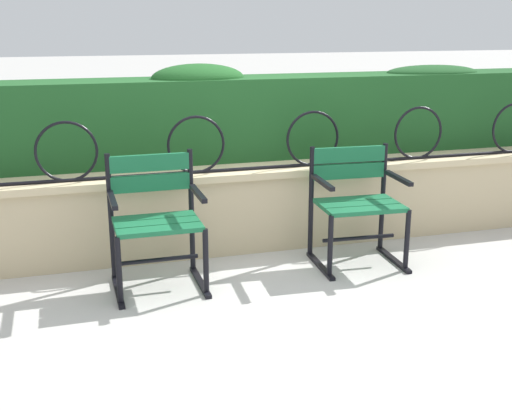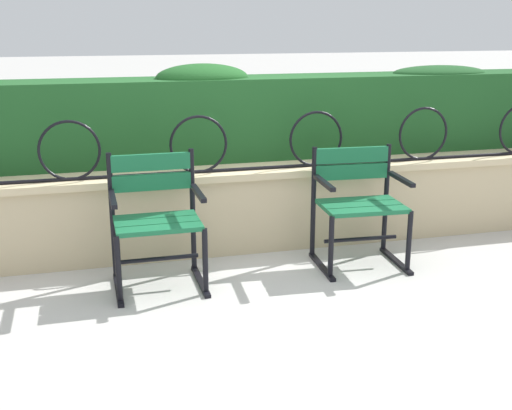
# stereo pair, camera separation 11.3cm
# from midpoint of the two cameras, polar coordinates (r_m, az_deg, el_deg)

# --- Properties ---
(ground_plane) EXTENTS (60.00, 60.00, 0.00)m
(ground_plane) POSITION_cam_midpoint_polar(r_m,az_deg,el_deg) (4.21, -0.39, -7.58)
(ground_plane) COLOR #B7B5AF
(stone_wall) EXTENTS (7.31, 0.41, 0.62)m
(stone_wall) POSITION_cam_midpoint_polar(r_m,az_deg,el_deg) (4.88, -3.17, -0.34)
(stone_wall) COLOR #C6B289
(stone_wall) RESTS_ON ground
(iron_arch_fence) EXTENTS (6.77, 0.02, 0.42)m
(iron_arch_fence) POSITION_cam_midpoint_polar(r_m,az_deg,el_deg) (4.65, -5.59, 5.00)
(iron_arch_fence) COLOR black
(iron_arch_fence) RESTS_ON stone_wall
(hedge_row) EXTENTS (7.16, 0.49, 0.74)m
(hedge_row) POSITION_cam_midpoint_polar(r_m,az_deg,el_deg) (5.14, -4.62, 7.86)
(hedge_row) COLOR #1E5123
(hedge_row) RESTS_ON stone_wall
(park_chair_left) EXTENTS (0.58, 0.52, 0.86)m
(park_chair_left) POSITION_cam_midpoint_polar(r_m,az_deg,el_deg) (4.22, -9.63, -1.08)
(park_chair_left) COLOR #19663D
(park_chair_left) RESTS_ON ground
(park_chair_right) EXTENTS (0.63, 0.55, 0.82)m
(park_chair_right) POSITION_cam_midpoint_polar(r_m,az_deg,el_deg) (4.62, 8.12, 0.41)
(park_chair_right) COLOR #19663D
(park_chair_right) RESTS_ON ground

